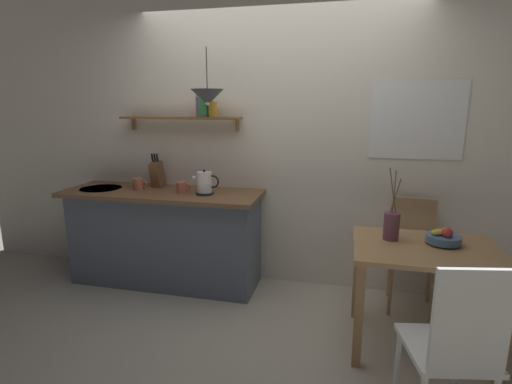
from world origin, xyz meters
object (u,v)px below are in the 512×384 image
twig_vase (391,225)px  knife_block (157,174)px  dining_chair_near (455,344)px  fruit_bowl (443,237)px  electric_kettle (205,183)px  dining_chair_far (413,248)px  coffee_mug_spare (182,187)px  coffee_mug_by_sink (139,184)px  dining_table (424,264)px  pendant_lamp (207,97)px

twig_vase → knife_block: twig_vase is taller
knife_block → dining_chair_near: bearing=-32.2°
fruit_bowl → electric_kettle: 1.93m
dining_chair_far → coffee_mug_spare: coffee_mug_spare is taller
dining_chair_near → coffee_mug_by_sink: (-2.45, 1.32, 0.43)m
twig_vase → coffee_mug_spare: (-1.76, 0.44, 0.10)m
twig_vase → electric_kettle: size_ratio=2.11×
fruit_bowl → twig_vase: (-0.34, 0.02, 0.05)m
dining_table → dining_chair_far: bearing=87.7°
twig_vase → electric_kettle: bearing=164.9°
pendant_lamp → fruit_bowl: bearing=-13.4°
electric_kettle → fruit_bowl: bearing=-13.1°
fruit_bowl → dining_table: bearing=-147.1°
electric_kettle → dining_chair_near: bearing=-35.7°
coffee_mug_spare → electric_kettle: bearing=-6.0°
twig_vase → pendant_lamp: 1.78m
dining_chair_far → coffee_mug_spare: 2.06m
electric_kettle → pendant_lamp: 0.74m
dining_table → knife_block: bearing=163.1°
fruit_bowl → electric_kettle: electric_kettle is taller
dining_chair_far → pendant_lamp: pendant_lamp is taller
knife_block → coffee_mug_spare: (0.32, -0.16, -0.08)m
twig_vase → coffee_mug_by_sink: (-2.21, 0.46, 0.10)m
fruit_bowl → knife_block: knife_block is taller
knife_block → coffee_mug_spare: size_ratio=2.43×
coffee_mug_spare → dining_chair_near: bearing=-33.0°
electric_kettle → knife_block: knife_block is taller
electric_kettle → coffee_mug_spare: bearing=174.0°
dining_chair_near → electric_kettle: (-1.78, 1.28, 0.48)m
dining_chair_near → twig_vase: size_ratio=1.92×
knife_block → pendant_lamp: pendant_lamp is taller
fruit_bowl → pendant_lamp: bearing=166.6°
dining_chair_far → coffee_mug_spare: (-2.01, -0.10, 0.44)m
fruit_bowl → coffee_mug_spare: bearing=167.6°
fruit_bowl → knife_block: (-2.42, 0.62, 0.23)m
dining_chair_far → pendant_lamp: (-1.73, -0.12, 1.23)m
fruit_bowl → coffee_mug_spare: 2.16m
twig_vase → coffee_mug_spare: 1.82m
coffee_mug_by_sink → fruit_bowl: bearing=-10.7°
dining_table → pendant_lamp: bearing=163.4°
pendant_lamp → dining_table: bearing=-16.6°
dining_table → dining_chair_near: 0.77m
dining_chair_near → twig_vase: twig_vase is taller
fruit_bowl → coffee_mug_spare: coffee_mug_spare is taller
electric_kettle → dining_chair_far: bearing=3.9°
dining_table → electric_kettle: size_ratio=3.93×
dining_chair_near → coffee_mug_spare: 2.43m
dining_chair_far → twig_vase: twig_vase is taller
fruit_bowl → knife_block: 2.51m
fruit_bowl → pendant_lamp: (-1.83, 0.43, 0.94)m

